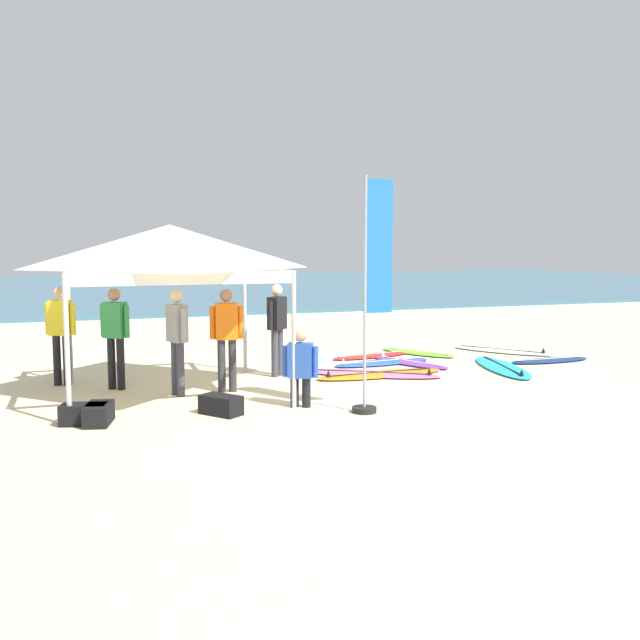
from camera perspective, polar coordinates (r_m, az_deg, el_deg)
name	(u,v)px	position (r m, az deg, el deg)	size (l,w,h in m)	color
ground_plane	(325,385)	(11.94, 0.38, -5.46)	(80.00, 80.00, 0.00)	beige
sea	(150,287)	(41.74, -14.00, 2.70)	(80.00, 36.00, 0.10)	#386B84
canopy_tent	(170,247)	(11.25, -12.38, 5.93)	(3.27, 3.27, 2.75)	#B7B7BC
surfboard_lime	(418,353)	(15.51, 8.16, -2.70)	(1.36, 1.91, 0.19)	#7AD12D
surfboard_orange	(380,374)	(12.84, 5.00, -4.51)	(2.61, 0.84, 0.19)	orange
surfboard_white	(502,351)	(16.20, 14.93, -2.47)	(1.84, 2.26, 0.19)	white
surfboard_cyan	(502,367)	(13.99, 14.93, -3.81)	(1.33, 2.65, 0.19)	#23B2CC
surfboard_red	(370,356)	(14.97, 4.20, -2.98)	(1.97, 0.85, 0.19)	red
surfboard_pink	(373,374)	(12.86, 4.44, -4.48)	(2.53, 1.98, 0.19)	pink
surfboard_navy	(550,360)	(15.13, 18.63, -3.18)	(1.90, 0.53, 0.19)	navy
surfboard_purple	(410,363)	(14.16, 7.54, -3.53)	(1.19, 1.94, 0.19)	purple
surfboard_blue	(382,362)	(14.12, 5.17, -3.54)	(2.24, 0.81, 0.19)	blue
person_black	(277,323)	(12.67, -3.59, -0.28)	(0.43, 0.41, 1.71)	#383842
person_orange	(227,333)	(11.36, -7.79, -1.06)	(0.55, 0.27, 1.71)	#2D2D33
person_yellow	(61,329)	(12.60, -20.79, -0.70)	(0.50, 0.36, 1.71)	black
person_green	(115,331)	(11.96, -16.70, -0.91)	(0.46, 0.39, 1.71)	black
person_grey	(177,335)	(11.22, -11.82, -1.22)	(0.32, 0.53, 1.71)	#383842
person_blue	(300,364)	(10.25, -1.65, -3.67)	(0.49, 0.37, 1.20)	black
banner_flag	(372,304)	(9.85, 4.37, 1.31)	(0.60, 0.36, 3.40)	#99999E
gear_bag_near_tent	(221,405)	(9.98, -8.26, -7.02)	(0.60, 0.32, 0.28)	black
gear_bag_by_pole	(99,414)	(9.84, -17.95, -7.45)	(0.60, 0.32, 0.28)	black
gear_bag_on_sand	(84,414)	(9.88, -19.08, -7.43)	(0.60, 0.32, 0.28)	black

